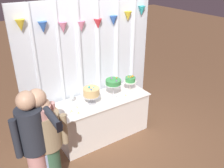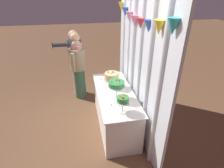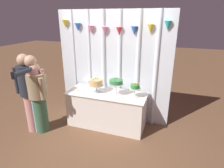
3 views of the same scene
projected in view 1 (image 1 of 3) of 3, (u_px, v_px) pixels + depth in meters
The scene contains 14 objects.
ground_plane at pixel (106, 137), 4.50m from camera, with size 24.00×24.00×0.00m, color brown.
draped_curtain at pixel (92, 65), 4.33m from camera, with size 2.54×0.15×2.43m.
cake_table at pixel (103, 117), 4.40m from camera, with size 1.69×0.67×0.77m.
cake_display_leftmost at pixel (91, 92), 4.02m from camera, with size 0.31×0.31×0.32m.
cake_display_center at pixel (113, 83), 4.20m from camera, with size 0.30×0.30×0.37m.
cake_display_rightmost at pixel (130, 81), 4.43m from camera, with size 0.24×0.24×0.31m.
wine_glass at pixel (72, 97), 4.07m from camera, with size 0.08×0.08×0.16m.
tealight_far_left at pixel (71, 112), 3.85m from camera, with size 0.05×0.05×0.04m.
tealight_near_left at pixel (79, 113), 3.81m from camera, with size 0.05×0.05×0.03m.
tealight_near_right at pixel (77, 107), 3.97m from camera, with size 0.04×0.04×0.04m.
tealight_far_right at pixel (126, 96), 4.31m from camera, with size 0.04×0.04×0.04m.
guest_man_pink_jacket at pixel (43, 139), 3.06m from camera, with size 0.45×0.38×1.61m.
guest_girl_blue_dress at pixel (34, 144), 2.97m from camera, with size 0.47×0.67×1.64m.
guest_man_dark_suit at pixel (48, 144), 3.15m from camera, with size 0.51×0.51×1.47m.
Camera 1 is at (-1.87, -3.07, 2.89)m, focal length 38.65 mm.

